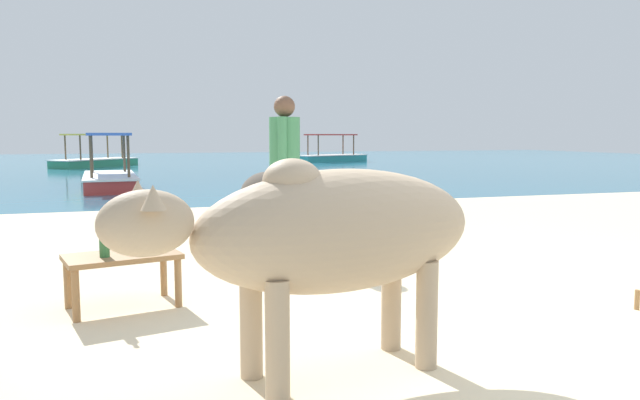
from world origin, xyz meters
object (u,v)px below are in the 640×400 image
at_px(person_standing, 285,161).
at_px(boat_green, 95,160).
at_px(cow, 332,233).
at_px(bottle, 104,240).
at_px(boat_teal, 331,156).
at_px(boat_red, 110,176).
at_px(low_bench_table, 122,263).

bearing_deg(person_standing, boat_green, 119.30).
height_order(cow, bottle, cow).
distance_m(cow, person_standing, 3.35).
bearing_deg(boat_teal, cow, -129.84).
relative_size(bottle, boat_red, 0.08).
distance_m(boat_teal, boat_green, 10.50).
bearing_deg(boat_teal, person_standing, -131.10).
xyz_separation_m(bottle, person_standing, (1.72, 1.79, 0.44)).
relative_size(cow, bottle, 6.71).
bearing_deg(low_bench_table, boat_green, 80.32).
distance_m(cow, boat_teal, 25.41).
relative_size(low_bench_table, boat_green, 0.24).
bearing_deg(boat_red, low_bench_table, -0.58).
height_order(low_bench_table, bottle, bottle).
distance_m(person_standing, boat_green, 19.31).
height_order(cow, low_bench_table, cow).
relative_size(boat_teal, boat_green, 1.10).
relative_size(bottle, boat_green, 0.08).
xyz_separation_m(cow, low_bench_table, (-1.02, 1.57, -0.41)).
height_order(low_bench_table, boat_red, boat_red).
xyz_separation_m(boat_teal, boat_red, (-9.49, -11.98, 0.00)).
bearing_deg(boat_red, person_standing, 10.09).
bearing_deg(boat_red, bottle, -1.19).
xyz_separation_m(bottle, boat_teal, (9.19, 22.60, -0.25)).
distance_m(person_standing, boat_red, 9.09).
height_order(cow, boat_green, boat_green).
height_order(person_standing, boat_green, person_standing).
xyz_separation_m(bottle, boat_red, (-0.31, 10.62, -0.25)).
height_order(cow, person_standing, person_standing).
xyz_separation_m(cow, boat_teal, (8.05, 24.10, -0.48)).
bearing_deg(cow, low_bench_table, -67.81).
bearing_deg(bottle, boat_red, 91.65).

